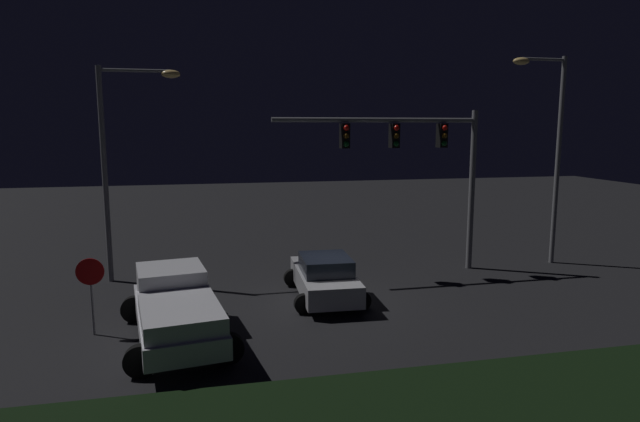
{
  "coord_description": "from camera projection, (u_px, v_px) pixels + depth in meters",
  "views": [
    {
      "loc": [
        -4.09,
        -16.93,
        5.81
      ],
      "look_at": [
        -0.09,
        1.34,
        2.9
      ],
      "focal_mm": 30.11,
      "sensor_mm": 36.0,
      "label": 1
    }
  ],
  "objects": [
    {
      "name": "street_lamp_right",
      "position": [
        550.0,
        137.0,
        22.43
      ],
      "size": [
        2.44,
        0.44,
        8.71
      ],
      "color": "slate",
      "rests_on": "ground_plane"
    },
    {
      "name": "street_lamp_left",
      "position": [
        121.0,
        147.0,
        19.88
      ],
      "size": [
        2.97,
        0.44,
        8.03
      ],
      "color": "slate",
      "rests_on": "ground_plane"
    },
    {
      "name": "traffic_signal_gantry",
      "position": [
        417.0,
        151.0,
        21.16
      ],
      "size": [
        8.32,
        0.56,
        6.5
      ],
      "color": "slate",
      "rests_on": "ground_plane"
    },
    {
      "name": "pickup_truck",
      "position": [
        175.0,
        304.0,
        14.77
      ],
      "size": [
        3.42,
        5.64,
        1.8
      ],
      "rotation": [
        0.0,
        0.0,
        1.72
      ],
      "color": "silver",
      "rests_on": "ground_plane"
    },
    {
      "name": "stop_sign",
      "position": [
        91.0,
        282.0,
        14.94
      ],
      "size": [
        0.76,
        0.08,
        2.23
      ],
      "color": "slate",
      "rests_on": "ground_plane"
    },
    {
      "name": "ground_plane",
      "position": [
        331.0,
        301.0,
        18.1
      ],
      "size": [
        80.0,
        80.0,
        0.0
      ],
      "primitive_type": "plane",
      "color": "black"
    },
    {
      "name": "car_sedan",
      "position": [
        325.0,
        277.0,
        18.36
      ],
      "size": [
        2.6,
        4.47,
        1.51
      ],
      "rotation": [
        0.0,
        0.0,
        1.53
      ],
      "color": "#B7B7BC",
      "rests_on": "ground_plane"
    }
  ]
}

